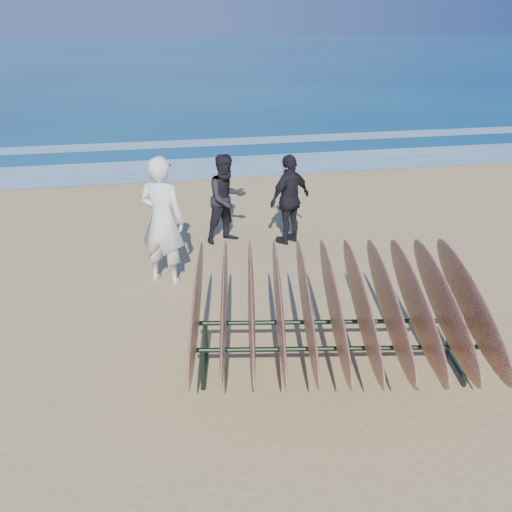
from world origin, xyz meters
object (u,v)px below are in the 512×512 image
(surfboard_rack, at_px, (334,304))
(person_white, at_px, (162,221))
(person_dark_a, at_px, (226,199))
(person_dark_b, at_px, (290,199))

(surfboard_rack, relative_size, person_white, 1.83)
(surfboard_rack, bearing_deg, person_dark_a, 105.66)
(surfboard_rack, bearing_deg, person_dark_b, 92.03)
(surfboard_rack, bearing_deg, person_white, 128.80)
(person_white, xyz_separation_m, person_dark_a, (1.29, 1.64, -0.19))
(person_dark_a, bearing_deg, person_dark_b, -37.29)
(person_white, bearing_deg, person_dark_a, -94.55)
(person_dark_b, bearing_deg, person_dark_a, -47.71)
(surfboard_rack, xyz_separation_m, person_dark_a, (-0.37, 4.82, -0.08))
(person_dark_a, height_order, person_dark_b, person_dark_b)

